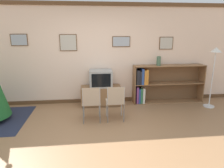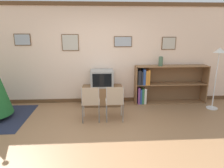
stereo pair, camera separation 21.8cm
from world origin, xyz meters
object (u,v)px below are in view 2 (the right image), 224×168
(television, at_px, (102,78))
(tv_console, at_px, (102,95))
(standing_lamp, at_px, (218,63))
(bookshelf, at_px, (158,84))
(folding_chair_right, at_px, (115,101))
(vase, at_px, (161,61))
(folding_chair_left, at_px, (91,102))

(television, bearing_deg, tv_console, 90.00)
(tv_console, distance_m, standing_lamp, 3.07)
(tv_console, height_order, bookshelf, bookshelf)
(television, xyz_separation_m, folding_chair_right, (0.27, -1.04, -0.28))
(standing_lamp, bearing_deg, tv_console, 170.96)
(television, relative_size, vase, 2.37)
(tv_console, xyz_separation_m, vase, (1.59, 0.05, 0.92))
(television, height_order, bookshelf, bookshelf)
(folding_chair_left, bearing_deg, tv_console, 75.77)
(television, bearing_deg, vase, 1.91)
(folding_chair_right, bearing_deg, folding_chair_left, 180.00)
(bookshelf, height_order, standing_lamp, standing_lamp)
(tv_console, relative_size, vase, 4.24)
(tv_console, xyz_separation_m, television, (-0.00, -0.00, 0.48))
(folding_chair_right, relative_size, standing_lamp, 0.52)
(folding_chair_right, height_order, vase, vase)
(television, relative_size, standing_lamp, 0.38)
(folding_chair_right, distance_m, vase, 1.86)
(tv_console, bearing_deg, vase, 1.82)
(tv_console, distance_m, folding_chair_left, 1.10)
(tv_console, distance_m, television, 0.48)
(bookshelf, bearing_deg, vase, -64.30)
(folding_chair_left, distance_m, standing_lamp, 3.29)
(television, bearing_deg, folding_chair_left, -104.26)
(tv_console, xyz_separation_m, standing_lamp, (2.88, -0.46, 0.95))
(folding_chair_left, relative_size, standing_lamp, 0.52)
(television, bearing_deg, bookshelf, 3.07)
(bookshelf, relative_size, vase, 7.88)
(bookshelf, height_order, vase, vase)
(television, relative_size, folding_chair_right, 0.73)
(tv_console, relative_size, bookshelf, 0.54)
(television, distance_m, standing_lamp, 2.95)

